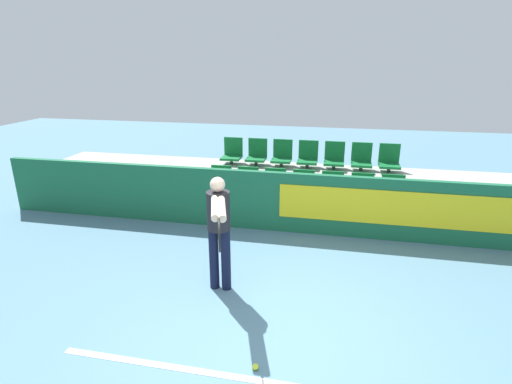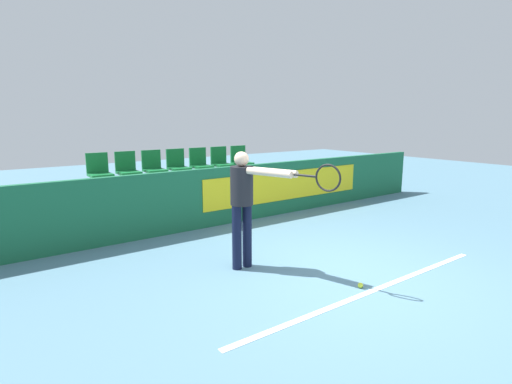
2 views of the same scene
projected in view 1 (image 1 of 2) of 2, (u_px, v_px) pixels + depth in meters
ground_plane at (268, 346)px, 4.44m from camera, size 30.00×30.00×0.00m
court_baseline at (259, 381)px, 3.95m from camera, size 4.30×0.08×0.01m
barrier_wall at (301, 203)px, 7.17m from camera, size 11.76×0.14×1.11m
bleacher_tier_front at (301, 211)px, 7.83m from camera, size 11.36×0.99×0.39m
bleacher_tier_middle at (306, 186)px, 8.68m from camera, size 11.36×0.99×0.79m
stadium_chair_0 at (220, 183)px, 8.14m from camera, size 0.42×0.43×0.57m
stadium_chair_1 at (247, 184)px, 8.03m from camera, size 0.42×0.43×0.57m
stadium_chair_2 at (275, 186)px, 7.92m from camera, size 0.42×0.43×0.57m
stadium_chair_3 at (303, 188)px, 7.81m from camera, size 0.42×0.43×0.57m
stadium_chair_4 at (332, 190)px, 7.71m from camera, size 0.42×0.43×0.57m
stadium_chair_5 at (362, 191)px, 7.60m from camera, size 0.42×0.43×0.57m
stadium_chair_6 at (393, 193)px, 7.49m from camera, size 0.42×0.43×0.57m
stadium_chair_7 at (232, 153)px, 8.93m from camera, size 0.42×0.43×0.57m
stadium_chair_8 at (257, 154)px, 8.82m from camera, size 0.42×0.43×0.57m
stadium_chair_9 at (282, 155)px, 8.71m from camera, size 0.42×0.43×0.57m
stadium_chair_10 at (308, 157)px, 8.60m from camera, size 0.42×0.43×0.57m
stadium_chair_11 at (334, 158)px, 8.50m from camera, size 0.42×0.43×0.57m
stadium_chair_12 at (361, 159)px, 8.39m from camera, size 0.42×0.43×0.57m
stadium_chair_13 at (389, 160)px, 8.28m from camera, size 0.42×0.43×0.57m
tennis_player at (219, 224)px, 5.17m from camera, size 0.59×1.51×1.61m
tennis_ball at (255, 367)px, 4.09m from camera, size 0.07×0.07×0.07m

